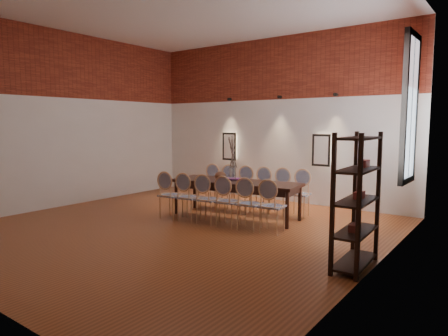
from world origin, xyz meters
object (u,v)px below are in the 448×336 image
Objects in this scene: chair_near_a at (171,195)px; shelving_rack at (357,201)px; chair_near_f at (272,206)px; chair_near_e at (250,204)px; chair_far_f at (299,194)px; chair_near_d at (228,201)px; bowl at (220,176)px; book at (235,179)px; chair_near_b at (189,197)px; chair_far_d at (260,190)px; chair_far_a at (208,186)px; chair_far_b at (225,187)px; vase at (233,173)px; dining_table at (236,199)px; chair_far_c at (242,189)px; chair_near_c at (208,199)px; chair_far_e at (279,192)px.

chair_near_a is 0.52× the size of shelving_rack.
chair_near_a is at bearing 180.00° from chair_near_f.
chair_far_f is (0.27, 1.45, 0.00)m from chair_near_e.
bowl is at bearing 130.05° from chair_near_d.
book is (-1.15, -0.67, 0.30)m from chair_far_f.
chair_near_e is 1.25m from bowl.
chair_near_b is 1.67m from chair_far_d.
chair_near_f and chair_far_a have the same top height.
shelving_rack is at bearing 144.13° from chair_far_b.
chair_near_d is 3.62× the size of book.
chair_far_a is 0.44m from chair_far_b.
vase is (-0.81, 0.62, 0.43)m from chair_near_e.
chair_near_e is 3.62× the size of book.
vase is (-1.09, -0.84, 0.43)m from chair_far_f.
dining_table is 2.82× the size of chair_near_d.
chair_near_e is 1.00× the size of chair_far_c.
chair_near_b is at bearing 72.63° from chair_far_c.
bowl is (0.86, -0.66, 0.37)m from chair_far_a.
book is 3.44m from shelving_rack.
chair_far_a is 2.21m from chair_far_f.
chair_near_b is 0.82m from bowl.
book is (1.04, -0.41, 0.30)m from chair_far_a.
chair_near_a is at bearing -133.02° from bowl.
chair_far_d is at bearing 122.04° from chair_near_f.
chair_near_c is 0.44m from chair_near_d.
chair_far_a is at bearing 158.38° from book.
chair_near_a and chair_far_f have the same top height.
chair_near_b is 1.41m from chair_far_b.
chair_far_f is (0.71, 1.51, 0.00)m from chair_near_d.
chair_near_b is 1.00× the size of chair_far_e.
vase is at bearing 101.74° from chair_far_c.
chair_far_e is at bearing 46.81° from chair_near_b.
shelving_rack is (4.10, -1.99, 0.43)m from chair_far_a.
chair_far_d and chair_far_f have the same top height.
chair_far_f is at bearing 30.22° from book.
chair_far_b and chair_far_d have the same top height.
vase is (-0.07, -0.01, 0.53)m from dining_table.
chair_near_f is at bearing 122.04° from chair_far_d.
chair_far_c is (-1.48, 1.25, 0.00)m from chair_near_f.
chair_near_b is at bearing 180.00° from chair_near_c.
chair_near_b is at bearing -133.19° from dining_table.
chair_near_f is 1.44m from vase.
chair_near_d and chair_far_b have the same top height.
chair_near_a is at bearing -131.59° from book.
chair_near_f is at bearing 133.19° from chair_far_c.
chair_near_d is 1.41m from chair_far_d.
chair_near_c and chair_near_d have the same top height.
chair_far_b is at bearing 72.63° from chair_near_a.
book is at bearing 101.03° from chair_far_c.
dining_table is at bearing 32.59° from chair_near_a.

